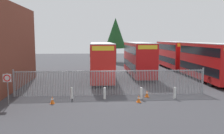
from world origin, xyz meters
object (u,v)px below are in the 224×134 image
double_decker_bus_far_back (172,54)px  traffic_cone_near_kerb (52,100)px  traffic_cone_mid_forecourt (147,94)px  speed_limit_sign_post (7,82)px  double_decker_bus_behind_fence_right (139,58)px  bollard_near_right (141,93)px  bollard_near_left (72,93)px  double_decker_bus_near_gate (207,60)px  bollard_far_right (175,93)px  bollard_center_front (105,93)px  traffic_cone_by_gate (139,99)px  double_decker_bus_behind_fence_left (102,60)px

double_decker_bus_far_back → traffic_cone_near_kerb: bearing=-127.8°
traffic_cone_mid_forecourt → speed_limit_sign_post: speed_limit_sign_post is taller
double_decker_bus_behind_fence_right → bollard_near_right: bearing=-99.2°
traffic_cone_mid_forecourt → traffic_cone_near_kerb: same height
double_decker_bus_far_back → traffic_cone_mid_forecourt: bearing=-113.7°
double_decker_bus_far_back → bollard_near_left: size_ratio=11.38×
bollard_near_left → speed_limit_sign_post: (-4.53, -1.59, 1.30)m
double_decker_bus_near_gate → traffic_cone_near_kerb: size_ratio=18.32×
bollard_far_right → speed_limit_sign_post: bearing=-175.4°
bollard_near_right → double_decker_bus_far_back: bearing=65.5°
double_decker_bus_behind_fence_right → bollard_near_right: 12.32m
double_decker_bus_near_gate → bollard_near_left: 16.69m
speed_limit_sign_post → bollard_near_right: bearing=6.1°
traffic_cone_mid_forecourt → double_decker_bus_far_back: bearing=66.3°
double_decker_bus_near_gate → traffic_cone_mid_forecourt: 11.36m
double_decker_bus_near_gate → bollard_center_front: size_ratio=11.38×
bollard_near_right → double_decker_bus_behind_fence_right: bearing=80.8°
double_decker_bus_near_gate → traffic_cone_near_kerb: (-16.23, -8.69, -2.13)m
bollard_far_right → traffic_cone_mid_forecourt: size_ratio=1.61×
traffic_cone_by_gate → traffic_cone_mid_forecourt: 1.91m
double_decker_bus_behind_fence_left → double_decker_bus_far_back: same height
bollard_near_right → traffic_cone_mid_forecourt: size_ratio=1.61×
bollard_near_left → double_decker_bus_far_back: bearing=52.7°
traffic_cone_near_kerb → speed_limit_sign_post: speed_limit_sign_post is taller
double_decker_bus_behind_fence_right → traffic_cone_near_kerb: 15.87m
double_decker_bus_near_gate → double_decker_bus_far_back: (-0.18, 12.01, 0.00)m
traffic_cone_mid_forecourt → traffic_cone_near_kerb: size_ratio=1.00×
double_decker_bus_far_back → bollard_near_left: double_decker_bus_far_back is taller
double_decker_bus_behind_fence_left → double_decker_bus_far_back: (12.01, 10.38, 0.00)m
traffic_cone_near_kerb → traffic_cone_mid_forecourt: bearing=11.5°
bollard_near_right → double_decker_bus_behind_fence_left: bearing=107.6°
double_decker_bus_far_back → bollard_near_left: 24.34m
double_decker_bus_near_gate → double_decker_bus_far_back: bearing=90.8°
double_decker_bus_near_gate → bollard_near_right: 12.21m
bollard_near_left → traffic_cone_near_kerb: (-1.34, -1.41, -0.19)m
double_decker_bus_near_gate → traffic_cone_by_gate: (-9.59, -8.76, -2.13)m
double_decker_bus_behind_fence_right → traffic_cone_mid_forecourt: bearing=-96.7°
bollard_far_right → traffic_cone_mid_forecourt: 2.27m
bollard_near_left → speed_limit_sign_post: speed_limit_sign_post is taller
double_decker_bus_behind_fence_left → bollard_far_right: double_decker_bus_behind_fence_left is taller
double_decker_bus_behind_fence_right → bollard_near_left: 13.95m
double_decker_bus_behind_fence_left → bollard_near_right: 10.06m
bollard_near_right → traffic_cone_by_gate: bollard_near_right is taller
traffic_cone_by_gate → traffic_cone_mid_forecourt: bearing=58.3°
double_decker_bus_behind_fence_left → bollard_near_left: (-2.71, -8.91, -1.95)m
double_decker_bus_behind_fence_right → speed_limit_sign_post: bearing=-132.9°
bollard_near_left → bollard_near_right: same height
double_decker_bus_behind_fence_right → double_decker_bus_far_back: same height
bollard_near_right → traffic_cone_near_kerb: bollard_near_right is taller
bollard_far_right → traffic_cone_mid_forecourt: bollard_far_right is taller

